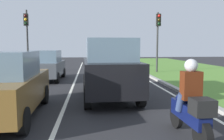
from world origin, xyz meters
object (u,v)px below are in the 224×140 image
Objects in this scene: car_sedan_left_lane at (5,85)px; car_suv_ahead at (109,68)px; rider_person at (190,85)px; traffic_light_overhead_left at (27,31)px; motorcycle at (190,114)px; car_hatchback_far at (47,66)px; traffic_light_near_right at (158,31)px.

car_suv_ahead is at bearing 33.12° from car_sedan_left_lane.
car_sedan_left_lane is 3.73× the size of rider_person.
car_sedan_left_lane is at bearing -78.55° from traffic_light_overhead_left.
motorcycle is (1.37, -4.21, -0.60)m from car_suv_ahead.
car_sedan_left_lane reaches higher than car_hatchback_far.
car_sedan_left_lane is 12.24m from traffic_light_overhead_left.
traffic_light_near_right is at bearing 52.73° from car_sedan_left_lane.
traffic_light_overhead_left is at bearing 117.81° from car_hatchback_far.
car_hatchback_far is 0.82× the size of traffic_light_near_right.
car_suv_ahead is 0.95× the size of traffic_light_overhead_left.
traffic_light_near_right is 10.00m from traffic_light_overhead_left.
motorcycle is at bearing -26.25° from car_sedan_left_lane.
traffic_light_near_right is at bearing 75.72° from motorcycle.
traffic_light_overhead_left reaches higher than rider_person.
car_hatchback_far is 0.78× the size of traffic_light_overhead_left.
rider_person is at bearing 90.62° from motorcycle.
traffic_light_overhead_left is (-2.27, 4.57, 2.33)m from car_hatchback_far.
traffic_light_near_right is at bearing 60.43° from car_suv_ahead.
traffic_light_overhead_left is (-6.87, 13.80, 2.02)m from rider_person.
car_hatchback_far is at bearing 121.00° from car_suv_ahead.
car_hatchback_far is 5.61m from traffic_light_overhead_left.
car_hatchback_far is 10.32m from rider_person.
traffic_light_near_right is (3.04, 12.49, 2.57)m from motorcycle.
traffic_light_near_right is at bearing -7.85° from traffic_light_overhead_left.
motorcycle is 0.62m from rider_person.
car_sedan_left_lane is 7.21m from car_hatchback_far.
traffic_light_overhead_left is (-2.39, 11.78, 2.29)m from car_sedan_left_lane.
car_suv_ahead reaches higher than car_sedan_left_lane.
car_sedan_left_lane is 1.16× the size of car_hatchback_far.
car_suv_ahead is 6.02m from car_hatchback_far.
car_suv_ahead reaches higher than rider_person.
car_suv_ahead is 3.79m from car_sedan_left_lane.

